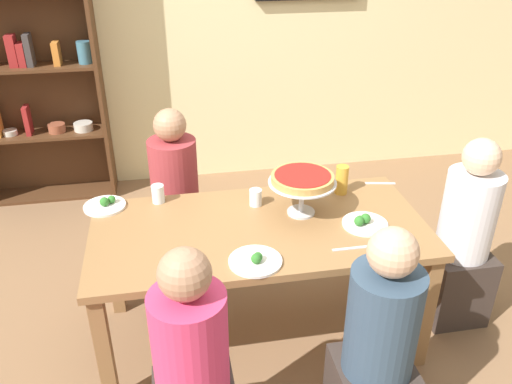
% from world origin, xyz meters
% --- Properties ---
extents(ground_plane, '(12.00, 12.00, 0.00)m').
position_xyz_m(ground_plane, '(0.00, 0.00, 0.00)').
color(ground_plane, '#846042').
extents(rear_partition, '(8.00, 0.12, 2.80)m').
position_xyz_m(rear_partition, '(0.00, 2.20, 1.40)').
color(rear_partition, beige).
rests_on(rear_partition, ground_plane).
extents(dining_table, '(1.74, 0.85, 0.74)m').
position_xyz_m(dining_table, '(0.00, 0.00, 0.65)').
color(dining_table, olive).
rests_on(dining_table, ground_plane).
extents(bookshelf, '(1.10, 0.30, 2.21)m').
position_xyz_m(bookshelf, '(-1.47, 2.02, 1.13)').
color(bookshelf, '#4C2D19').
rests_on(bookshelf, ground_plane).
extents(diner_far_left, '(0.34, 0.34, 1.15)m').
position_xyz_m(diner_far_left, '(-0.41, 0.73, 0.49)').
color(diner_far_left, '#382D28').
rests_on(diner_far_left, ground_plane).
extents(diner_head_east, '(0.34, 0.34, 1.15)m').
position_xyz_m(diner_head_east, '(1.18, -0.02, 0.49)').
color(diner_head_east, '#382D28').
rests_on(diner_head_east, ground_plane).
extents(diner_near_right, '(0.34, 0.34, 1.15)m').
position_xyz_m(diner_near_right, '(0.37, -0.75, 0.49)').
color(diner_near_right, '#382D28').
rests_on(diner_near_right, ground_plane).
extents(deep_dish_pizza_stand, '(0.36, 0.36, 0.23)m').
position_xyz_m(deep_dish_pizza_stand, '(0.25, 0.09, 0.93)').
color(deep_dish_pizza_stand, silver).
rests_on(deep_dish_pizza_stand, dining_table).
extents(salad_plate_near_diner, '(0.23, 0.23, 0.06)m').
position_xyz_m(salad_plate_near_diner, '(-0.80, 0.35, 0.75)').
color(salad_plate_near_diner, white).
rests_on(salad_plate_near_diner, dining_table).
extents(salad_plate_far_diner, '(0.24, 0.24, 0.07)m').
position_xyz_m(salad_plate_far_diner, '(0.54, -0.09, 0.76)').
color(salad_plate_far_diner, white).
rests_on(salad_plate_far_diner, dining_table).
extents(salad_plate_spare, '(0.25, 0.25, 0.06)m').
position_xyz_m(salad_plate_spare, '(-0.08, -0.31, 0.75)').
color(salad_plate_spare, white).
rests_on(salad_plate_spare, dining_table).
extents(beer_glass_amber_tall, '(0.07, 0.07, 0.17)m').
position_xyz_m(beer_glass_amber_tall, '(0.53, 0.28, 0.82)').
color(beer_glass_amber_tall, gold).
rests_on(beer_glass_amber_tall, dining_table).
extents(water_glass_clear_near, '(0.07, 0.07, 0.10)m').
position_xyz_m(water_glass_clear_near, '(-0.51, 0.36, 0.79)').
color(water_glass_clear_near, white).
rests_on(water_glass_clear_near, dining_table).
extents(water_glass_clear_far, '(0.07, 0.07, 0.09)m').
position_xyz_m(water_glass_clear_far, '(0.02, 0.23, 0.79)').
color(water_glass_clear_far, white).
rests_on(water_glass_clear_far, dining_table).
extents(cutlery_fork_near, '(0.18, 0.02, 0.00)m').
position_xyz_m(cutlery_fork_near, '(0.40, -0.28, 0.74)').
color(cutlery_fork_near, silver).
rests_on(cutlery_fork_near, dining_table).
extents(cutlery_knife_near, '(0.18, 0.06, 0.00)m').
position_xyz_m(cutlery_knife_near, '(0.63, -0.31, 0.74)').
color(cutlery_knife_near, silver).
rests_on(cutlery_knife_near, dining_table).
extents(cutlery_fork_far, '(0.18, 0.05, 0.00)m').
position_xyz_m(cutlery_fork_far, '(0.80, 0.34, 0.74)').
color(cutlery_fork_far, silver).
rests_on(cutlery_fork_far, dining_table).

